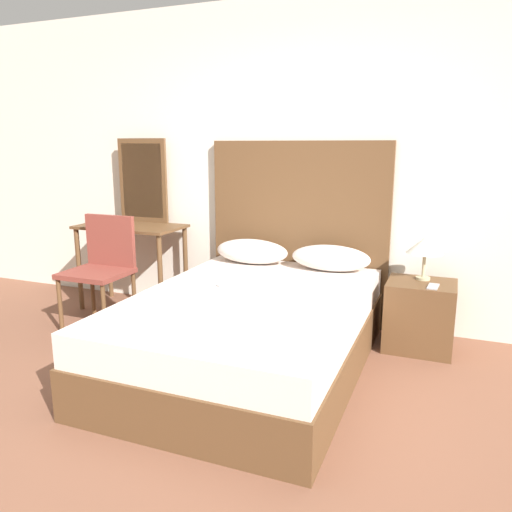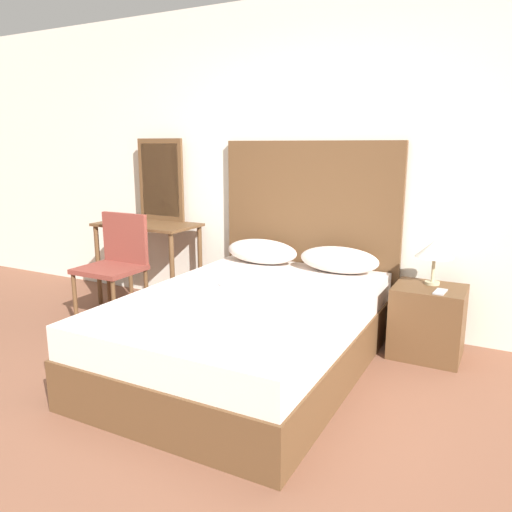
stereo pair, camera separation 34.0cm
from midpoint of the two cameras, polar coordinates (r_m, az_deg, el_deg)
ground_plane at (r=2.69m, az=-9.97°, el=-21.97°), size 16.00×16.00×0.00m
wall_back at (r=4.31m, az=8.92°, el=10.25°), size 10.00×0.06×2.70m
bed at (r=3.46m, az=2.02°, el=-8.71°), size 1.48×2.13×0.52m
headboard at (r=4.30m, az=8.39°, el=2.54°), size 1.56×0.05×1.55m
pillow_left at (r=4.25m, az=2.96°, el=0.50°), size 0.64×0.30×0.21m
pillow_right at (r=4.02m, az=11.86°, el=-0.46°), size 0.64×0.30×0.21m
phone_on_bed at (r=3.61m, az=-0.39°, el=-3.27°), size 0.15×0.16×0.01m
nightstand at (r=3.91m, az=21.42°, el=-7.03°), size 0.49×0.42×0.52m
table_lamp at (r=3.86m, az=22.18°, el=0.66°), size 0.27×0.27×0.33m
phone_on_nightstand at (r=3.73m, az=22.82°, el=-3.82°), size 0.08×0.16×0.01m
vanity_desk at (r=4.79m, az=-10.30°, el=2.00°), size 0.96×0.52×0.79m
vanity_mirror at (r=4.91m, az=-8.87°, el=8.57°), size 0.51×0.03×0.78m
chair at (r=4.42m, az=-13.58°, el=-0.40°), size 0.50×0.46×0.94m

